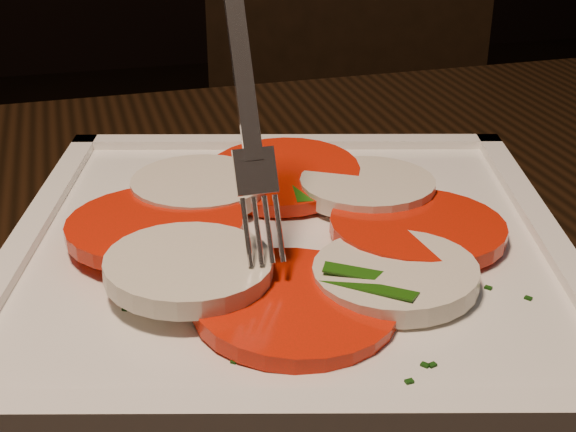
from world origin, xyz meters
name	(u,v)px	position (x,y,z in m)	size (l,w,h in m)	color
chair	(347,153)	(0.16, 0.54, 0.53)	(0.52, 0.52, 0.93)	black
plate	(288,252)	(-0.10, -0.13, 0.76)	(0.30, 0.30, 0.01)	white
caprese_salad	(288,226)	(-0.10, -0.13, 0.77)	(0.24, 0.25, 0.02)	red
fork	(238,69)	(-0.13, -0.13, 0.86)	(0.04, 0.09, 0.16)	white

